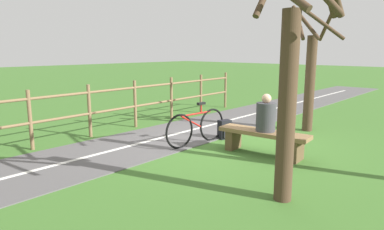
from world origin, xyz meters
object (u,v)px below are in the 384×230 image
(bench, at_px, (263,138))
(backpack, at_px, (225,130))
(person_seated, at_px, (266,116))
(tree_far_right, at_px, (289,81))
(tree_near_bench, at_px, (311,74))
(bicycle, at_px, (196,127))

(bench, bearing_deg, backpack, -25.25)
(backpack, bearing_deg, person_seated, 161.24)
(bench, bearing_deg, tree_far_right, 122.96)
(backpack, bearing_deg, tree_near_bench, -117.03)
(person_seated, bearing_deg, tree_near_bench, -89.42)
(bicycle, relative_size, backpack, 3.86)
(bench, relative_size, tree_near_bench, 0.59)
(person_seated, height_order, tree_near_bench, tree_near_bench)
(backpack, distance_m, tree_far_right, 3.74)
(person_seated, bearing_deg, tree_far_right, 122.17)
(bicycle, distance_m, backpack, 0.85)
(bench, distance_m, tree_near_bench, 2.80)
(person_seated, xyz_separation_m, backpack, (1.35, -0.46, -0.57))
(person_seated, height_order, backpack, person_seated)
(bench, xyz_separation_m, tree_far_right, (-1.36, 1.69, 1.33))
(bicycle, xyz_separation_m, tree_far_right, (-2.83, 1.34, 1.27))
(person_seated, distance_m, tree_near_bench, 2.65)
(backpack, relative_size, tree_far_right, 0.12)
(tree_near_bench, bearing_deg, tree_far_right, 110.85)
(tree_far_right, height_order, tree_near_bench, tree_far_right)
(bicycle, height_order, backpack, bicycle)
(person_seated, height_order, bicycle, person_seated)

